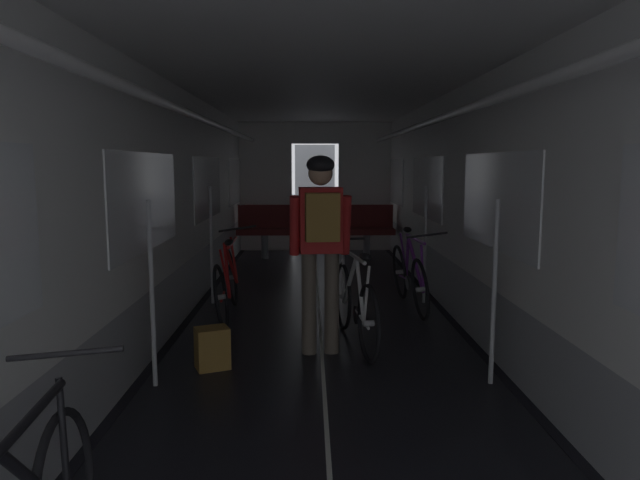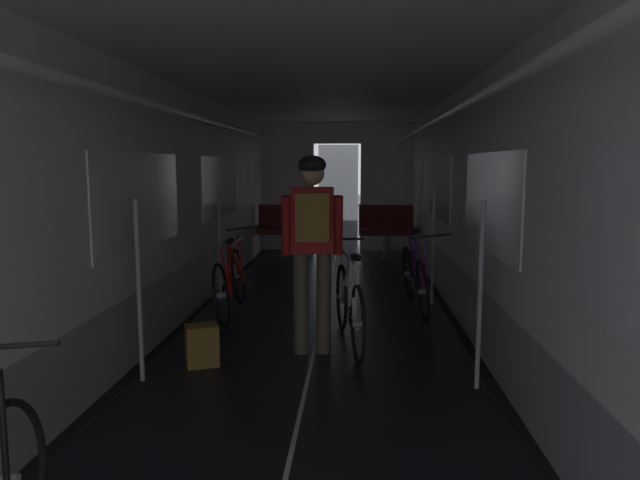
% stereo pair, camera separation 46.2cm
% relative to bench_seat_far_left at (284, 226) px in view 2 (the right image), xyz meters
% --- Properties ---
extents(train_car_shell, '(3.14, 12.34, 2.57)m').
position_rel_bench_seat_far_left_xyz_m(train_car_shell, '(0.90, -4.47, 1.13)').
color(train_car_shell, black).
rests_on(train_car_shell, ground).
extents(bench_seat_far_left, '(0.98, 0.51, 0.95)m').
position_rel_bench_seat_far_left_xyz_m(bench_seat_far_left, '(0.00, 0.00, 0.00)').
color(bench_seat_far_left, gray).
rests_on(bench_seat_far_left, ground).
extents(bench_seat_far_right, '(0.98, 0.51, 0.95)m').
position_rel_bench_seat_far_left_xyz_m(bench_seat_far_right, '(1.80, 0.00, 0.00)').
color(bench_seat_far_right, gray).
rests_on(bench_seat_far_right, ground).
extents(bicycle_red, '(0.44, 1.69, 0.96)m').
position_rel_bench_seat_far_left_xyz_m(bicycle_red, '(-0.10, -3.98, -0.19)').
color(bicycle_red, black).
rests_on(bicycle_red, ground).
extents(bicycle_purple, '(0.44, 1.69, 0.95)m').
position_rel_bench_seat_far_left_xyz_m(bicycle_purple, '(1.95, -3.65, -0.19)').
color(bicycle_purple, black).
rests_on(bicycle_purple, ground).
extents(person_cyclist_aisle, '(0.55, 0.41, 1.73)m').
position_rel_bench_seat_far_left_xyz_m(person_cyclist_aisle, '(0.89, -5.25, 0.50)').
color(person_cyclist_aisle, brown).
rests_on(person_cyclist_aisle, ground).
extents(bicycle_white_in_aisle, '(0.45, 1.68, 0.93)m').
position_rel_bench_seat_far_left_xyz_m(bicycle_white_in_aisle, '(1.21, -4.99, -0.18)').
color(bicycle_white_in_aisle, black).
rests_on(bicycle_white_in_aisle, ground).
extents(backpack_on_floor, '(0.32, 0.28, 0.34)m').
position_rel_bench_seat_far_left_xyz_m(backpack_on_floor, '(0.00, -5.61, -0.40)').
color(backpack_on_floor, olive).
rests_on(backpack_on_floor, ground).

